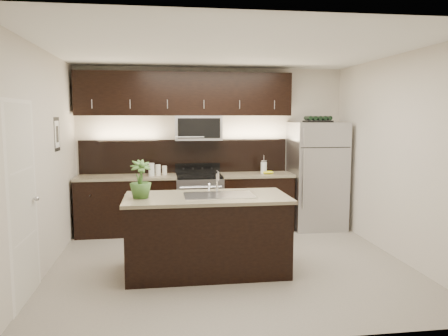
% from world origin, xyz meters
% --- Properties ---
extents(ground, '(4.50, 4.50, 0.00)m').
position_xyz_m(ground, '(0.00, 0.00, 0.00)').
color(ground, gray).
rests_on(ground, ground).
extents(room_walls, '(4.52, 4.02, 2.71)m').
position_xyz_m(room_walls, '(-0.11, -0.04, 1.70)').
color(room_walls, beige).
rests_on(room_walls, ground).
extents(counter_run, '(3.51, 0.65, 0.94)m').
position_xyz_m(counter_run, '(-0.46, 1.69, 0.47)').
color(counter_run, black).
rests_on(counter_run, ground).
extents(upper_fixtures, '(3.49, 0.40, 1.66)m').
position_xyz_m(upper_fixtures, '(-0.43, 1.84, 2.14)').
color(upper_fixtures, black).
rests_on(upper_fixtures, counter_run).
extents(island, '(1.96, 0.96, 0.94)m').
position_xyz_m(island, '(-0.32, -0.24, 0.47)').
color(island, black).
rests_on(island, ground).
extents(sink_faucet, '(0.84, 0.50, 0.28)m').
position_xyz_m(sink_faucet, '(-0.17, -0.23, 0.96)').
color(sink_faucet, silver).
rests_on(sink_faucet, island).
extents(refrigerator, '(0.86, 0.78, 1.79)m').
position_xyz_m(refrigerator, '(1.74, 1.63, 0.89)').
color(refrigerator, '#B2B2B7').
rests_on(refrigerator, ground).
extents(wine_rack, '(0.44, 0.27, 0.10)m').
position_xyz_m(wine_rack, '(1.74, 1.63, 1.84)').
color(wine_rack, black).
rests_on(wine_rack, refrigerator).
extents(plant, '(0.31, 0.31, 0.45)m').
position_xyz_m(plant, '(-1.09, -0.28, 1.16)').
color(plant, '#3B6628').
rests_on(plant, island).
extents(canisters, '(0.29, 0.18, 0.21)m').
position_xyz_m(canisters, '(-0.94, 1.67, 1.03)').
color(canisters, silver).
rests_on(canisters, counter_run).
extents(french_press, '(0.10, 0.10, 0.30)m').
position_xyz_m(french_press, '(0.82, 1.64, 1.05)').
color(french_press, silver).
rests_on(french_press, counter_run).
extents(bananas, '(0.18, 0.14, 0.06)m').
position_xyz_m(bananas, '(0.84, 1.61, 0.97)').
color(bananas, yellow).
rests_on(bananas, counter_run).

